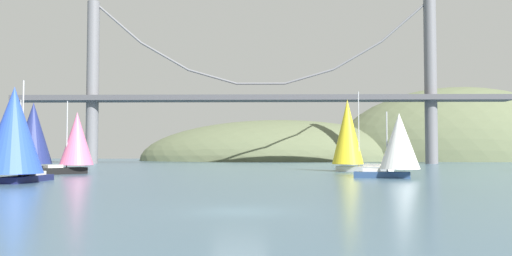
{
  "coord_description": "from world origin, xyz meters",
  "views": [
    {
      "loc": [
        1.25,
        -24.38,
        2.77
      ],
      "look_at": [
        0.0,
        40.47,
        5.68
      ],
      "focal_mm": 36.84,
      "sensor_mm": 36.0,
      "label": 1
    }
  ],
  "objects_px": {
    "sailboat_blue_spinnaker": "(14,132)",
    "sailboat_pink_spinnaker": "(76,141)",
    "sailboat_yellow_sail": "(349,134)",
    "sailboat_navy_sail": "(32,135)",
    "sailboat_white_mainsail": "(398,143)"
  },
  "relations": [
    {
      "from": "sailboat_blue_spinnaker",
      "to": "sailboat_pink_spinnaker",
      "type": "relative_size",
      "value": 1.02
    },
    {
      "from": "sailboat_pink_spinnaker",
      "to": "sailboat_yellow_sail",
      "type": "bearing_deg",
      "value": 13.52
    },
    {
      "from": "sailboat_pink_spinnaker",
      "to": "sailboat_yellow_sail",
      "type": "distance_m",
      "value": 36.43
    },
    {
      "from": "sailboat_navy_sail",
      "to": "sailboat_pink_spinnaker",
      "type": "distance_m",
      "value": 8.31
    },
    {
      "from": "sailboat_navy_sail",
      "to": "sailboat_pink_spinnaker",
      "type": "bearing_deg",
      "value": -28.11
    },
    {
      "from": "sailboat_white_mainsail",
      "to": "sailboat_blue_spinnaker",
      "type": "height_order",
      "value": "sailboat_blue_spinnaker"
    },
    {
      "from": "sailboat_navy_sail",
      "to": "sailboat_blue_spinnaker",
      "type": "bearing_deg",
      "value": -68.97
    },
    {
      "from": "sailboat_navy_sail",
      "to": "sailboat_pink_spinnaker",
      "type": "xyz_separation_m",
      "value": [
        7.29,
        -3.89,
        -0.86
      ]
    },
    {
      "from": "sailboat_navy_sail",
      "to": "sailboat_blue_spinnaker",
      "type": "xyz_separation_m",
      "value": [
        9.03,
        -23.48,
        -0.49
      ]
    },
    {
      "from": "sailboat_pink_spinnaker",
      "to": "sailboat_yellow_sail",
      "type": "xyz_separation_m",
      "value": [
        35.4,
        8.52,
        1.1
      ]
    },
    {
      "from": "sailboat_white_mainsail",
      "to": "sailboat_pink_spinnaker",
      "type": "distance_m",
      "value": 38.96
    },
    {
      "from": "sailboat_white_mainsail",
      "to": "sailboat_yellow_sail",
      "type": "bearing_deg",
      "value": 96.88
    },
    {
      "from": "sailboat_pink_spinnaker",
      "to": "sailboat_navy_sail",
      "type": "bearing_deg",
      "value": 151.89
    },
    {
      "from": "sailboat_blue_spinnaker",
      "to": "sailboat_yellow_sail",
      "type": "relative_size",
      "value": 0.83
    },
    {
      "from": "sailboat_navy_sail",
      "to": "sailboat_yellow_sail",
      "type": "xyz_separation_m",
      "value": [
        42.7,
        4.62,
        0.24
      ]
    }
  ]
}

